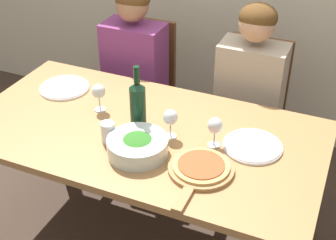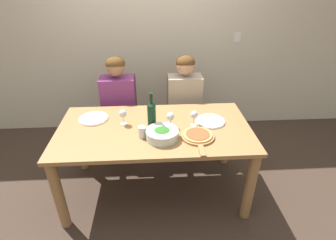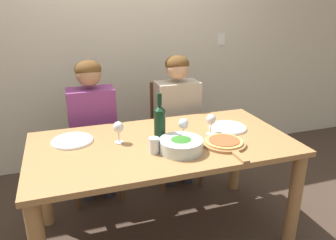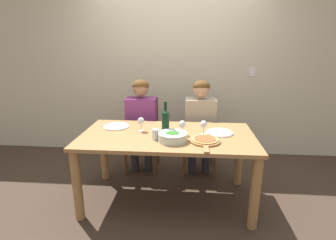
{
  "view_description": "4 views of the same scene",
  "coord_description": "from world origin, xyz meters",
  "px_view_note": "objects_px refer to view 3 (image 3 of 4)",
  "views": [
    {
      "loc": [
        0.86,
        -1.68,
        2.05
      ],
      "look_at": [
        0.11,
        0.06,
        0.8
      ],
      "focal_mm": 50.0,
      "sensor_mm": 36.0,
      "label": 1
    },
    {
      "loc": [
        0.0,
        -2.04,
        1.99
      ],
      "look_at": [
        0.13,
        0.01,
        0.82
      ],
      "focal_mm": 28.0,
      "sensor_mm": 36.0,
      "label": 2
    },
    {
      "loc": [
        -0.61,
        -1.94,
        1.65
      ],
      "look_at": [
        0.06,
        0.06,
        0.88
      ],
      "focal_mm": 35.0,
      "sensor_mm": 36.0,
      "label": 3
    },
    {
      "loc": [
        0.21,
        -2.51,
        1.64
      ],
      "look_at": [
        0.01,
        -0.03,
        0.91
      ],
      "focal_mm": 28.0,
      "sensor_mm": 36.0,
      "label": 4
    }
  ],
  "objects_px": {
    "person_woman": "(92,119)",
    "wine_glass_centre": "(183,125)",
    "chair_left": "(93,139)",
    "broccoli_bowl": "(181,145)",
    "person_man": "(178,110)",
    "wine_bottle": "(160,123)",
    "chair_right": "(173,129)",
    "dinner_plate_left": "(72,141)",
    "wine_glass_left": "(118,128)",
    "water_tumbler": "(154,145)",
    "dinner_plate_right": "(228,128)",
    "pizza_on_board": "(225,143)",
    "wine_glass_right": "(211,121)"
  },
  "relations": [
    {
      "from": "wine_bottle",
      "to": "dinner_plate_right",
      "type": "relative_size",
      "value": 1.23
    },
    {
      "from": "dinner_plate_right",
      "to": "water_tumbler",
      "type": "distance_m",
      "value": 0.68
    },
    {
      "from": "person_man",
      "to": "dinner_plate_right",
      "type": "distance_m",
      "value": 0.63
    },
    {
      "from": "dinner_plate_left",
      "to": "wine_glass_left",
      "type": "distance_m",
      "value": 0.33
    },
    {
      "from": "wine_bottle",
      "to": "pizza_on_board",
      "type": "height_order",
      "value": "wine_bottle"
    },
    {
      "from": "person_woman",
      "to": "dinner_plate_right",
      "type": "xyz_separation_m",
      "value": [
        0.93,
        -0.61,
        0.03
      ]
    },
    {
      "from": "dinner_plate_left",
      "to": "dinner_plate_right",
      "type": "distance_m",
      "value": 1.12
    },
    {
      "from": "wine_glass_right",
      "to": "water_tumbler",
      "type": "xyz_separation_m",
      "value": [
        -0.47,
        -0.16,
        -0.05
      ]
    },
    {
      "from": "person_woman",
      "to": "wine_glass_left",
      "type": "relative_size",
      "value": 8.01
    },
    {
      "from": "chair_right",
      "to": "wine_glass_left",
      "type": "distance_m",
      "value": 1.03
    },
    {
      "from": "broccoli_bowl",
      "to": "water_tumbler",
      "type": "xyz_separation_m",
      "value": [
        -0.17,
        0.03,
        0.01
      ]
    },
    {
      "from": "chair_left",
      "to": "broccoli_bowl",
      "type": "height_order",
      "value": "chair_left"
    },
    {
      "from": "person_woman",
      "to": "person_man",
      "type": "relative_size",
      "value": 1.0
    },
    {
      "from": "dinner_plate_left",
      "to": "wine_glass_centre",
      "type": "bearing_deg",
      "value": -14.67
    },
    {
      "from": "chair_right",
      "to": "broccoli_bowl",
      "type": "height_order",
      "value": "chair_right"
    },
    {
      "from": "chair_left",
      "to": "wine_glass_left",
      "type": "relative_size",
      "value": 6.22
    },
    {
      "from": "chair_left",
      "to": "pizza_on_board",
      "type": "height_order",
      "value": "chair_left"
    },
    {
      "from": "person_woman",
      "to": "person_man",
      "type": "height_order",
      "value": "same"
    },
    {
      "from": "wine_glass_left",
      "to": "wine_bottle",
      "type": "bearing_deg",
      "value": -15.6
    },
    {
      "from": "person_woman",
      "to": "wine_glass_right",
      "type": "bearing_deg",
      "value": -41.22
    },
    {
      "from": "wine_glass_right",
      "to": "dinner_plate_right",
      "type": "bearing_deg",
      "value": 18.55
    },
    {
      "from": "person_woman",
      "to": "wine_glass_centre",
      "type": "bearing_deg",
      "value": -51.25
    },
    {
      "from": "chair_right",
      "to": "person_woman",
      "type": "height_order",
      "value": "person_woman"
    },
    {
      "from": "chair_left",
      "to": "wine_bottle",
      "type": "xyz_separation_m",
      "value": [
        0.38,
        -0.79,
        0.39
      ]
    },
    {
      "from": "chair_right",
      "to": "dinner_plate_left",
      "type": "bearing_deg",
      "value": -147.32
    },
    {
      "from": "broccoli_bowl",
      "to": "wine_glass_centre",
      "type": "distance_m",
      "value": 0.21
    },
    {
      "from": "wine_glass_right",
      "to": "person_woman",
      "type": "bearing_deg",
      "value": 138.78
    },
    {
      "from": "person_man",
      "to": "pizza_on_board",
      "type": "xyz_separation_m",
      "value": [
        0.01,
        -0.87,
        0.04
      ]
    },
    {
      "from": "chair_left",
      "to": "person_woman",
      "type": "height_order",
      "value": "person_woman"
    },
    {
      "from": "dinner_plate_right",
      "to": "wine_glass_left",
      "type": "distance_m",
      "value": 0.82
    },
    {
      "from": "person_woman",
      "to": "broccoli_bowl",
      "type": "bearing_deg",
      "value": -61.82
    },
    {
      "from": "pizza_on_board",
      "to": "water_tumbler",
      "type": "height_order",
      "value": "water_tumbler"
    },
    {
      "from": "dinner_plate_right",
      "to": "pizza_on_board",
      "type": "height_order",
      "value": "pizza_on_board"
    },
    {
      "from": "wine_bottle",
      "to": "wine_glass_left",
      "type": "relative_size",
      "value": 2.26
    },
    {
      "from": "person_man",
      "to": "water_tumbler",
      "type": "relative_size",
      "value": 11.82
    },
    {
      "from": "dinner_plate_left",
      "to": "pizza_on_board",
      "type": "distance_m",
      "value": 1.02
    },
    {
      "from": "chair_left",
      "to": "person_man",
      "type": "height_order",
      "value": "person_man"
    },
    {
      "from": "wine_glass_left",
      "to": "chair_right",
      "type": "bearing_deg",
      "value": 48.17
    },
    {
      "from": "dinner_plate_right",
      "to": "wine_glass_centre",
      "type": "xyz_separation_m",
      "value": [
        -0.38,
        -0.07,
        0.1
      ]
    },
    {
      "from": "chair_left",
      "to": "dinner_plate_left",
      "type": "height_order",
      "value": "chair_left"
    },
    {
      "from": "wine_glass_right",
      "to": "water_tumbler",
      "type": "relative_size",
      "value": 1.47
    },
    {
      "from": "chair_right",
      "to": "wine_glass_right",
      "type": "xyz_separation_m",
      "value": [
        0.0,
        -0.78,
        0.36
      ]
    },
    {
      "from": "dinner_plate_left",
      "to": "pizza_on_board",
      "type": "bearing_deg",
      "value": -21.73
    },
    {
      "from": "dinner_plate_left",
      "to": "wine_glass_left",
      "type": "bearing_deg",
      "value": -20.98
    },
    {
      "from": "wine_glass_right",
      "to": "water_tumbler",
      "type": "height_order",
      "value": "wine_glass_right"
    },
    {
      "from": "chair_right",
      "to": "wine_glass_left",
      "type": "relative_size",
      "value": 6.22
    },
    {
      "from": "wine_glass_left",
      "to": "water_tumbler",
      "type": "relative_size",
      "value": 1.47
    },
    {
      "from": "pizza_on_board",
      "to": "wine_glass_centre",
      "type": "relative_size",
      "value": 2.85
    },
    {
      "from": "wine_glass_left",
      "to": "water_tumbler",
      "type": "bearing_deg",
      "value": -51.76
    },
    {
      "from": "wine_glass_left",
      "to": "dinner_plate_left",
      "type": "bearing_deg",
      "value": 159.02
    }
  ]
}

